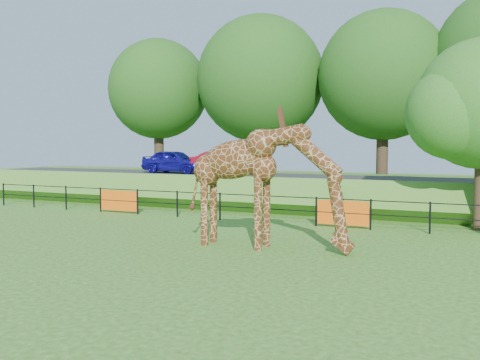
{
  "coord_description": "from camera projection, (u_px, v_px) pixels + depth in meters",
  "views": [
    {
      "loc": [
        7.59,
        -11.1,
        3.1
      ],
      "look_at": [
        1.06,
        3.23,
        2.0
      ],
      "focal_mm": 40.0,
      "sensor_mm": 36.0,
      "label": 1
    }
  ],
  "objects": [
    {
      "name": "ground",
      "position": [
        149.0,
        266.0,
        13.43
      ],
      "size": [
        90.0,
        90.0,
        0.0
      ],
      "primitive_type": "plane",
      "color": "#305A16",
      "rests_on": "ground"
    },
    {
      "name": "giraffe",
      "position": [
        267.0,
        187.0,
        15.55
      ],
      "size": [
        5.11,
        0.97,
        3.65
      ],
      "primitive_type": null,
      "rotation": [
        0.0,
        0.0,
        -0.01
      ],
      "color": "#512810",
      "rests_on": "ground"
    },
    {
      "name": "perimeter_fence",
      "position": [
        266.0,
        209.0,
        20.66
      ],
      "size": [
        28.07,
        0.1,
        1.1
      ],
      "primitive_type": null,
      "color": "black",
      "rests_on": "ground"
    },
    {
      "name": "embankment",
      "position": [
        320.0,
        190.0,
        27.46
      ],
      "size": [
        40.0,
        9.0,
        1.3
      ],
      "primitive_type": "cube",
      "color": "#305A16",
      "rests_on": "ground"
    },
    {
      "name": "road",
      "position": [
        312.0,
        178.0,
        26.05
      ],
      "size": [
        40.0,
        5.0,
        0.12
      ],
      "primitive_type": "cube",
      "color": "#2D2D2F",
      "rests_on": "embankment"
    },
    {
      "name": "car_blue",
      "position": [
        175.0,
        161.0,
        29.65
      ],
      "size": [
        3.85,
        1.67,
        1.29
      ],
      "primitive_type": "imported",
      "rotation": [
        0.0,
        0.0,
        1.53
      ],
      "color": "#1C15AB",
      "rests_on": "road"
    },
    {
      "name": "car_red",
      "position": [
        227.0,
        162.0,
        28.6
      ],
      "size": [
        4.08,
        2.09,
        1.28
      ],
      "primitive_type": "imported",
      "rotation": [
        0.0,
        0.0,
        1.77
      ],
      "color": "#AD0C20",
      "rests_on": "road"
    },
    {
      "name": "visitor",
      "position": [
        338.0,
        202.0,
        21.32
      ],
      "size": [
        0.53,
        0.35,
        1.45
      ],
      "primitive_type": "imported",
      "rotation": [
        0.0,
        0.0,
        3.15
      ],
      "color": "black",
      "rests_on": "ground"
    },
    {
      "name": "bg_tree_line",
      "position": [
        382.0,
        75.0,
        32.12
      ],
      "size": [
        37.3,
        8.8,
        11.82
      ],
      "color": "#2D2214",
      "rests_on": "ground"
    }
  ]
}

